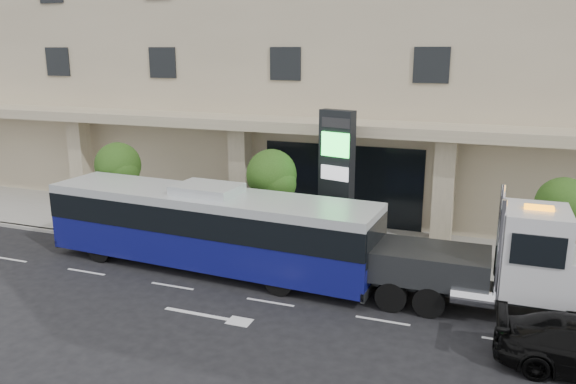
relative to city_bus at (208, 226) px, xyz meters
name	(u,v)px	position (x,y,z in m)	size (l,w,h in m)	color
ground	(285,286)	(3.54, -0.62, -1.78)	(120.00, 120.00, 0.00)	black
sidewalk	(324,243)	(3.54, 4.38, -1.71)	(120.00, 6.00, 0.15)	gray
curb	(303,266)	(3.54, 1.38, -1.71)	(120.00, 0.30, 0.15)	gray
convention_center	(379,27)	(3.54, 14.80, 8.19)	(60.00, 17.60, 20.00)	tan
tree_left	(119,168)	(-6.44, 2.97, 1.33)	(2.27, 2.20, 4.22)	#422B19
tree_mid	(272,178)	(1.56, 2.97, 1.47)	(2.28, 2.20, 4.38)	#422B19
tree_right	(564,209)	(13.06, 2.97, 1.25)	(2.10, 2.00, 4.04)	#422B19
city_bus	(208,226)	(0.00, 0.00, 0.00)	(13.97, 3.69, 3.51)	black
tow_truck	(505,266)	(11.17, -0.27, -0.03)	(9.34, 2.43, 4.26)	#2D3033
signage_pylon	(336,180)	(4.25, 3.68, 1.46)	(1.60, 0.92, 6.09)	black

